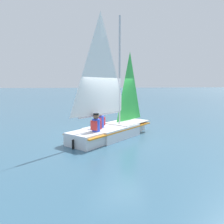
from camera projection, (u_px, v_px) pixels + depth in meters
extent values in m
plane|color=#38607A|center=(112.00, 137.00, 9.29)|extent=(260.00, 260.00, 0.00)
cube|color=silver|center=(112.00, 132.00, 9.26)|extent=(2.66, 2.54, 0.48)
cube|color=silver|center=(133.00, 126.00, 10.55)|extent=(1.23, 1.20, 0.48)
cube|color=silver|center=(84.00, 139.00, 7.98)|extent=(1.49, 1.51, 0.48)
cube|color=orange|center=(112.00, 128.00, 9.24)|extent=(4.06, 3.72, 0.05)
cube|color=silver|center=(127.00, 122.00, 10.14)|extent=(2.27, 2.19, 0.04)
cylinder|color=#B7B7BC|center=(120.00, 72.00, 9.35)|extent=(0.08, 0.08, 4.60)
cylinder|color=#B7B7BC|center=(101.00, 114.00, 8.62)|extent=(1.92, 1.63, 0.07)
pyramid|color=white|center=(101.00, 64.00, 8.37)|extent=(1.81, 1.53, 3.88)
pyramid|color=green|center=(130.00, 86.00, 10.05)|extent=(1.13, 0.96, 3.14)
cube|color=black|center=(73.00, 144.00, 7.56)|extent=(0.08, 0.07, 0.34)
cube|color=black|center=(100.00, 133.00, 9.01)|extent=(0.37, 0.36, 0.45)
cylinder|color=blue|center=(100.00, 122.00, 8.95)|extent=(0.42, 0.42, 0.50)
cube|color=red|center=(100.00, 121.00, 8.95)|extent=(0.43, 0.42, 0.35)
sphere|color=#A87A56|center=(100.00, 113.00, 8.90)|extent=(0.22, 0.22, 0.22)
cylinder|color=blue|center=(100.00, 111.00, 8.89)|extent=(0.29, 0.29, 0.06)
cube|color=black|center=(96.00, 138.00, 8.21)|extent=(0.37, 0.36, 0.45)
cylinder|color=blue|center=(96.00, 126.00, 8.15)|extent=(0.42, 0.42, 0.50)
cube|color=red|center=(96.00, 125.00, 8.15)|extent=(0.43, 0.42, 0.35)
sphere|color=brown|center=(96.00, 116.00, 8.10)|extent=(0.22, 0.22, 0.22)
cylinder|color=black|center=(96.00, 114.00, 8.09)|extent=(0.29, 0.29, 0.06)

